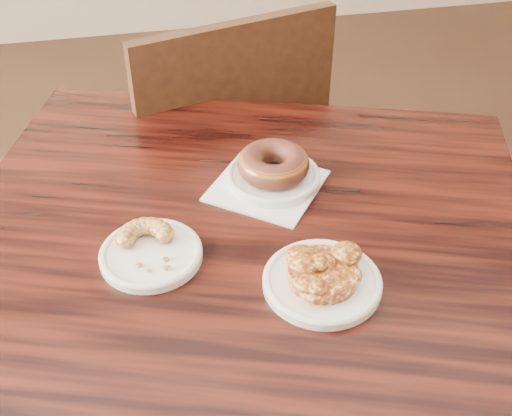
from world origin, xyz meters
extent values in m
cube|color=black|center=(-0.23, -0.07, 0.38)|extent=(1.17, 1.17, 0.75)
cube|color=white|center=(-0.15, 0.09, 0.75)|extent=(0.24, 0.24, 0.00)
cylinder|color=white|center=(-0.14, 0.10, 0.76)|extent=(0.16, 0.16, 0.01)
cylinder|color=white|center=(-0.36, -0.05, 0.76)|extent=(0.15, 0.15, 0.01)
cylinder|color=white|center=(-0.13, -0.16, 0.76)|extent=(0.17, 0.17, 0.01)
torus|color=brown|center=(-0.14, 0.10, 0.79)|extent=(0.12, 0.12, 0.04)
camera|label=1|loc=(-0.35, -0.77, 1.42)|focal=45.00mm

